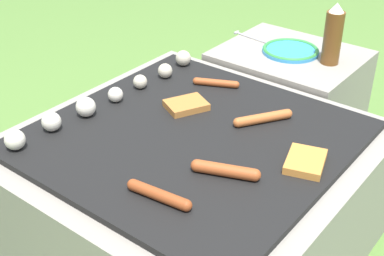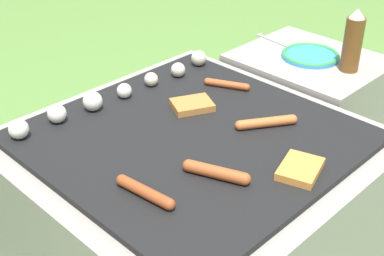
% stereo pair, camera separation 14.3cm
% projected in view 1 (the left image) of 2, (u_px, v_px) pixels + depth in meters
% --- Properties ---
extents(ground_plane, '(14.00, 14.00, 0.00)m').
position_uv_depth(ground_plane, '(192.00, 248.00, 1.65)').
color(ground_plane, '#567F38').
extents(grill, '(0.89, 0.89, 0.41)m').
position_uv_depth(grill, '(192.00, 195.00, 1.55)').
color(grill, gray).
rests_on(grill, ground_plane).
extents(side_ledge, '(0.41, 0.49, 0.41)m').
position_uv_depth(side_ledge, '(286.00, 103.00, 2.03)').
color(side_ledge, gray).
rests_on(side_ledge, ground_plane).
extents(sausage_front_center, '(0.15, 0.11, 0.03)m').
position_uv_depth(sausage_front_center, '(263.00, 118.00, 1.49)').
color(sausage_front_center, '#B7602D').
rests_on(sausage_front_center, grill).
extents(sausage_front_left, '(0.04, 0.17, 0.03)m').
position_uv_depth(sausage_front_left, '(159.00, 195.00, 1.19)').
color(sausage_front_left, '#93421E').
rests_on(sausage_front_left, grill).
extents(sausage_mid_left, '(0.08, 0.14, 0.02)m').
position_uv_depth(sausage_mid_left, '(216.00, 83.00, 1.68)').
color(sausage_mid_left, '#A34C23').
rests_on(sausage_mid_left, grill).
extents(sausage_mid_right, '(0.08, 0.16, 0.03)m').
position_uv_depth(sausage_mid_right, '(225.00, 170.00, 1.27)').
color(sausage_mid_right, '#A34C23').
rests_on(sausage_mid_right, grill).
extents(bread_slice_right, '(0.14, 0.13, 0.02)m').
position_uv_depth(bread_slice_right, '(186.00, 105.00, 1.56)').
color(bread_slice_right, '#B27033').
rests_on(bread_slice_right, grill).
extents(bread_slice_left, '(0.14, 0.12, 0.02)m').
position_uv_depth(bread_slice_left, '(305.00, 162.00, 1.31)').
color(bread_slice_left, '#D18438').
rests_on(bread_slice_left, grill).
extents(mushroom_row, '(0.72, 0.08, 0.06)m').
position_uv_depth(mushroom_row, '(106.00, 97.00, 1.57)').
color(mushroom_row, silver).
rests_on(mushroom_row, grill).
extents(plate_colorful, '(0.20, 0.20, 0.02)m').
position_uv_depth(plate_colorful, '(291.00, 50.00, 1.92)').
color(plate_colorful, '#338CCC').
rests_on(plate_colorful, side_ledge).
extents(condiment_bottle, '(0.06, 0.06, 0.21)m').
position_uv_depth(condiment_bottle, '(333.00, 35.00, 1.79)').
color(condiment_bottle, brown).
rests_on(condiment_bottle, side_ledge).
extents(fork_utensil, '(0.04, 0.18, 0.01)m').
position_uv_depth(fork_utensil, '(252.00, 38.00, 2.04)').
color(fork_utensil, silver).
rests_on(fork_utensil, side_ledge).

